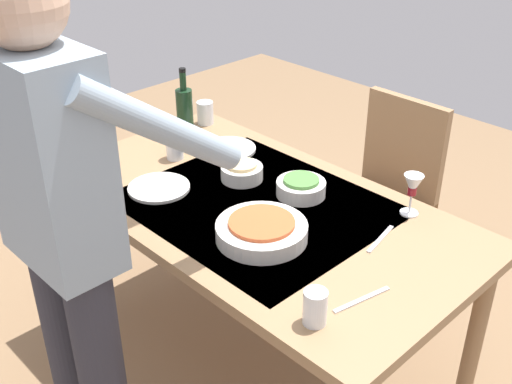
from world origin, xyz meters
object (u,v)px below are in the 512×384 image
(wine_bottle, at_px, (185,110))
(serving_bowl_pasta, at_px, (262,230))
(water_cup_far_left, at_px, (175,146))
(chair_near, at_px, (388,185))
(dining_table, at_px, (256,223))
(wine_glass_left, at_px, (413,187))
(water_cup_near_left, at_px, (315,307))
(water_cup_near_right, at_px, (205,113))
(side_bowl_salad, at_px, (301,187))
(dinner_plate_far, at_px, (228,149))
(dinner_plate_near, at_px, (159,188))
(side_bowl_bread, at_px, (242,171))
(person_server, at_px, (67,228))

(wine_bottle, relative_size, serving_bowl_pasta, 0.99)
(water_cup_far_left, bearing_deg, chair_near, -122.35)
(dining_table, height_order, wine_glass_left, wine_glass_left)
(wine_glass_left, distance_m, water_cup_near_left, 0.68)
(wine_bottle, height_order, water_cup_near_left, wine_bottle)
(water_cup_near_right, xyz_separation_m, side_bowl_salad, (-0.74, 0.18, -0.02))
(chair_near, height_order, dinner_plate_far, chair_near)
(serving_bowl_pasta, relative_size, side_bowl_salad, 1.67)
(side_bowl_salad, bearing_deg, dinner_plate_near, 41.03)
(water_cup_near_left, relative_size, serving_bowl_pasta, 0.34)
(wine_glass_left, height_order, side_bowl_bread, wine_glass_left)
(wine_bottle, bearing_deg, dinner_plate_near, 129.93)
(water_cup_near_left, xyz_separation_m, dinner_plate_near, (0.89, -0.14, -0.05))
(chair_near, height_order, wine_bottle, wine_bottle)
(dining_table, bearing_deg, water_cup_far_left, -2.48)
(dining_table, xyz_separation_m, wine_glass_left, (-0.42, -0.34, 0.18))
(water_cup_near_left, relative_size, dinner_plate_near, 0.45)
(water_cup_near_left, xyz_separation_m, water_cup_far_left, (1.05, -0.34, 0.00))
(water_cup_near_right, bearing_deg, wine_glass_left, 179.82)
(dining_table, bearing_deg, chair_near, -90.91)
(side_bowl_salad, xyz_separation_m, side_bowl_bread, (0.24, 0.07, 0.00))
(dining_table, height_order, person_server, person_server)
(wine_bottle, bearing_deg, wine_glass_left, -173.16)
(chair_near, height_order, water_cup_near_right, chair_near)
(dining_table, relative_size, dinner_plate_near, 6.90)
(dinner_plate_far, bearing_deg, wine_glass_left, -172.26)
(water_cup_near_left, relative_size, water_cup_near_right, 1.00)
(serving_bowl_pasta, distance_m, dinner_plate_near, 0.50)
(water_cup_far_left, distance_m, side_bowl_salad, 0.58)
(dining_table, xyz_separation_m, dinner_plate_far, (0.40, -0.23, 0.08))
(wine_bottle, relative_size, dinner_plate_near, 1.29)
(side_bowl_bread, bearing_deg, wine_glass_left, -157.53)
(water_cup_far_left, relative_size, serving_bowl_pasta, 0.37)
(wine_bottle, relative_size, water_cup_far_left, 2.69)
(person_server, distance_m, side_bowl_salad, 0.88)
(wine_glass_left, distance_m, dinner_plate_far, 0.83)
(wine_bottle, bearing_deg, water_cup_near_right, -80.43)
(water_cup_far_left, bearing_deg, wine_bottle, -48.73)
(dining_table, distance_m, serving_bowl_pasta, 0.25)
(wine_glass_left, xyz_separation_m, water_cup_near_left, (-0.14, 0.66, -0.05))
(chair_near, height_order, side_bowl_salad, chair_near)
(water_cup_far_left, relative_size, dinner_plate_near, 0.48)
(water_cup_near_left, bearing_deg, dinner_plate_near, -9.07)
(water_cup_near_right, height_order, serving_bowl_pasta, water_cup_near_right)
(serving_bowl_pasta, height_order, dinner_plate_far, serving_bowl_pasta)
(dining_table, relative_size, wine_bottle, 5.36)
(serving_bowl_pasta, xyz_separation_m, dinner_plate_near, (0.50, 0.04, -0.03))
(water_cup_far_left, xyz_separation_m, dinner_plate_near, (-0.16, 0.20, -0.05))
(serving_bowl_pasta, height_order, side_bowl_salad, same)
(serving_bowl_pasta, bearing_deg, water_cup_near_left, 154.73)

